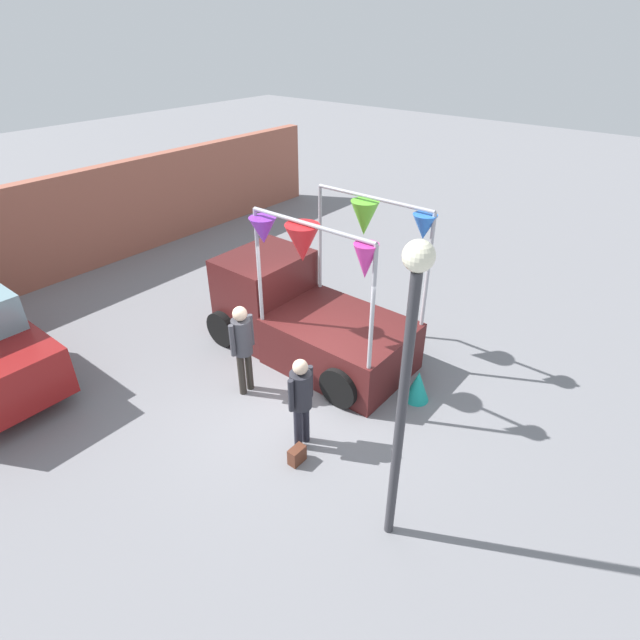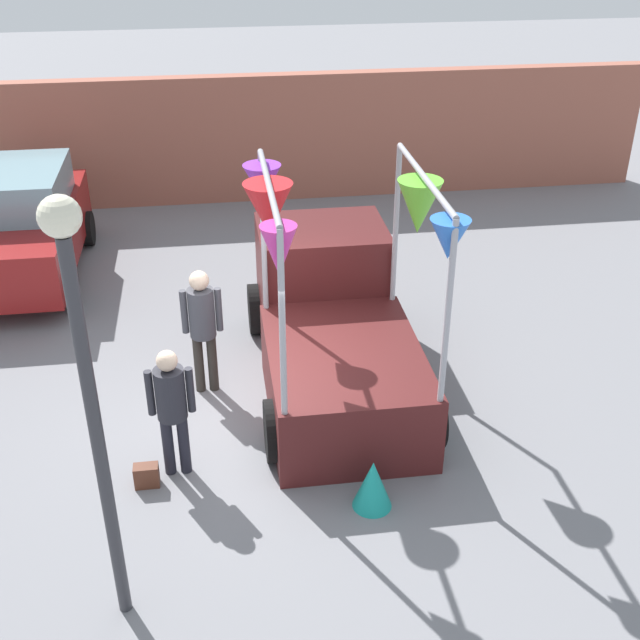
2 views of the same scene
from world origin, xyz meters
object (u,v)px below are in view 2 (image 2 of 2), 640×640
at_px(parked_car, 23,225).
at_px(folded_kite_bundle_teal, 373,484).
at_px(person_vendor, 202,320).
at_px(person_customer, 171,402).
at_px(handbag, 147,476).
at_px(street_lamp, 86,370).
at_px(vendor_truck, 331,318).

bearing_deg(parked_car, folded_kite_bundle_teal, -54.25).
relative_size(parked_car, person_vendor, 2.26).
bearing_deg(person_customer, folded_kite_bundle_teal, -22.62).
height_order(person_customer, handbag, person_customer).
bearing_deg(person_customer, street_lamp, -103.78).
bearing_deg(handbag, person_vendor, 68.91).
bearing_deg(handbag, street_lamp, -94.18).
distance_m(person_customer, handbag, 0.94).
bearing_deg(person_vendor, folded_kite_bundle_teal, -55.46).
relative_size(person_vendor, handbag, 6.33).
bearing_deg(person_customer, vendor_truck, 41.32).
xyz_separation_m(parked_car, folded_kite_bundle_teal, (4.71, -6.54, -0.64)).
relative_size(person_vendor, street_lamp, 0.43).
height_order(person_customer, street_lamp, street_lamp).
relative_size(vendor_truck, person_vendor, 2.27).
bearing_deg(folded_kite_bundle_teal, vendor_truck, 90.85).
bearing_deg(parked_car, handbag, -69.14).
height_order(person_vendor, handbag, person_vendor).
distance_m(vendor_truck, handbag, 3.26).
bearing_deg(handbag, parked_car, 110.86).
bearing_deg(street_lamp, person_customer, 76.22).
relative_size(handbag, folded_kite_bundle_teal, 0.47).
distance_m(person_vendor, street_lamp, 4.05).
relative_size(person_customer, folded_kite_bundle_teal, 2.74).
xyz_separation_m(vendor_truck, parked_car, (-4.67, 3.82, 0.07)).
relative_size(parked_car, street_lamp, 0.96).
height_order(street_lamp, folded_kite_bundle_teal, street_lamp).
bearing_deg(folded_kite_bundle_teal, person_vendor, 124.54).
relative_size(vendor_truck, street_lamp, 0.97).
height_order(parked_car, handbag, parked_car).
xyz_separation_m(person_customer, folded_kite_bundle_teal, (2.13, -0.89, -0.69)).
height_order(vendor_truck, folded_kite_bundle_teal, vendor_truck).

